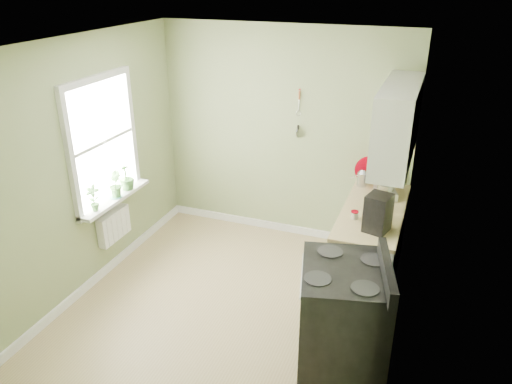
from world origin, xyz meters
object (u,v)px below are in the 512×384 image
(stand_mixer, at_px, (387,181))
(coffee_maker, at_px, (378,214))
(stove, at_px, (342,319))
(kettle, at_px, (362,178))

(stand_mixer, distance_m, coffee_maker, 0.87)
(stove, xyz_separation_m, kettle, (-0.22, 2.02, 0.49))
(stove, distance_m, kettle, 2.09)
(stove, bearing_deg, stand_mixer, 87.42)
(stove, height_order, coffee_maker, coffee_maker)
(stand_mixer, relative_size, kettle, 2.08)
(kettle, xyz_separation_m, coffee_maker, (0.32, -1.06, 0.08))
(coffee_maker, bearing_deg, stand_mixer, 91.40)
(stand_mixer, xyz_separation_m, kettle, (-0.30, 0.19, -0.08))
(coffee_maker, bearing_deg, kettle, 107.06)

